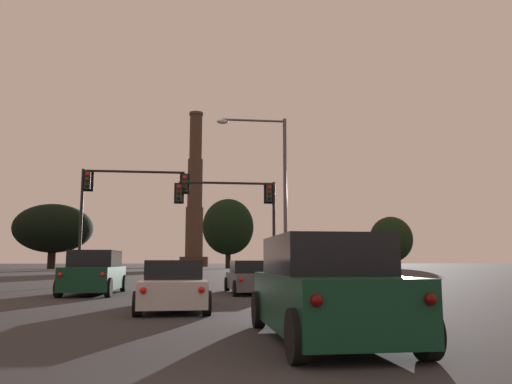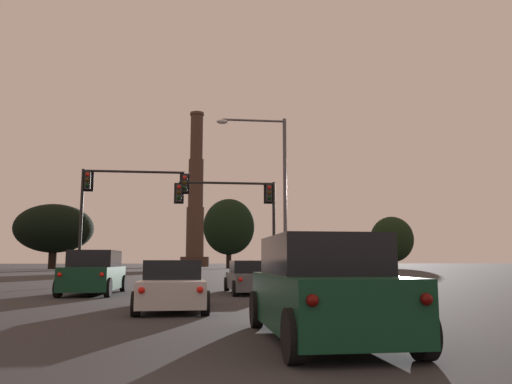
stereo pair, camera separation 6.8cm
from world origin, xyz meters
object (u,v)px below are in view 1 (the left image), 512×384
at_px(traffic_light_overhead_right, 241,205).
at_px(suv_left_lane_front, 95,273).
at_px(street_lamp, 274,182).
at_px(smokestack, 195,205).
at_px(sedan_right_lane_front, 251,278).
at_px(traffic_light_overhead_left, 118,196).
at_px(sedan_center_lane_second, 174,286).
at_px(suv_right_lane_third, 325,289).

bearing_deg(traffic_light_overhead_right, suv_left_lane_front, -134.15).
distance_m(street_lamp, smokestack, 102.74).
distance_m(sedan_right_lane_front, smokestack, 107.88).
xyz_separation_m(suv_left_lane_front, sedan_right_lane_front, (6.72, -0.10, -0.23)).
height_order(sedan_right_lane_front, street_lamp, street_lamp).
xyz_separation_m(sedan_right_lane_front, traffic_light_overhead_left, (-7.02, 7.36, 4.50)).
bearing_deg(suv_left_lane_front, sedan_center_lane_second, -62.31).
bearing_deg(suv_left_lane_front, traffic_light_overhead_right, 46.36).
distance_m(traffic_light_overhead_left, street_lamp, 9.25).
bearing_deg(street_lamp, traffic_light_overhead_left, 162.83).
xyz_separation_m(suv_left_lane_front, sedan_center_lane_second, (3.65, -7.10, -0.23)).
xyz_separation_m(suv_right_lane_third, traffic_light_overhead_left, (-6.89, 20.65, 4.27)).
bearing_deg(traffic_light_overhead_left, suv_right_lane_third, -71.54).
bearing_deg(suv_left_lane_front, traffic_light_overhead_left, 92.83).
relative_size(traffic_light_overhead_left, street_lamp, 0.72).
bearing_deg(traffic_light_overhead_right, sedan_center_lane_second, -102.94).
height_order(suv_left_lane_front, traffic_light_overhead_left, traffic_light_overhead_left).
bearing_deg(suv_right_lane_third, smokestack, 90.57).
distance_m(suv_right_lane_third, smokestack, 121.02).
bearing_deg(smokestack, suv_right_lane_third, -88.69).
xyz_separation_m(sedan_right_lane_front, traffic_light_overhead_right, (0.19, 7.22, 4.04)).
bearing_deg(sedan_center_lane_second, traffic_light_overhead_left, 103.52).
height_order(suv_left_lane_front, street_lamp, street_lamp).
xyz_separation_m(sedan_right_lane_front, smokestack, (-2.87, 106.77, 15.20)).
distance_m(suv_right_lane_third, sedan_center_lane_second, 6.94).
bearing_deg(smokestack, traffic_light_overhead_right, -88.24).
xyz_separation_m(sedan_center_lane_second, traffic_light_overhead_left, (-3.94, 14.36, 4.50)).
distance_m(traffic_light_overhead_right, smokestack, 100.22).
height_order(suv_left_lane_front, smokestack, smokestack).
height_order(suv_right_lane_third, street_lamp, street_lamp).
xyz_separation_m(sedan_right_lane_front, street_lamp, (1.80, 4.63, 5.07)).
relative_size(suv_right_lane_third, smokestack, 0.12).
height_order(sedan_right_lane_front, sedan_center_lane_second, same).
bearing_deg(sedan_right_lane_front, sedan_center_lane_second, -115.46).
bearing_deg(sedan_right_lane_front, suv_left_lane_front, 177.41).
height_order(sedan_center_lane_second, traffic_light_overhead_left, traffic_light_overhead_left).
xyz_separation_m(street_lamp, smokestack, (-4.67, 102.13, 10.13)).
bearing_deg(sedan_center_lane_second, suv_right_lane_third, -66.68).
relative_size(suv_right_lane_third, sedan_center_lane_second, 1.04).
height_order(traffic_light_overhead_right, smokestack, smokestack).
xyz_separation_m(traffic_light_overhead_right, smokestack, (-3.06, 99.54, 11.16)).
xyz_separation_m(suv_left_lane_front, smokestack, (3.85, 106.67, 14.97)).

